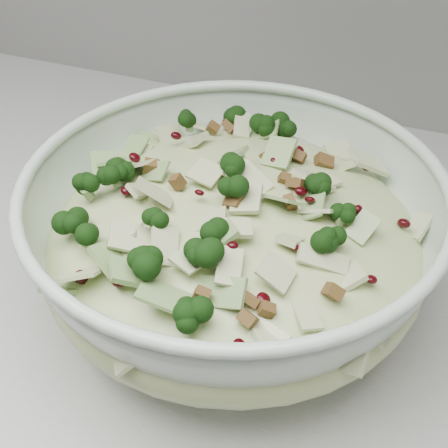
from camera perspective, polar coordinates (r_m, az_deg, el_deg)
mixing_bowl at (r=0.52m, az=0.88°, el=-1.69°), size 0.43×0.43×0.14m
salad at (r=0.51m, az=0.90°, el=0.20°), size 0.32×0.32×0.14m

